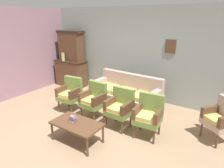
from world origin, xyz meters
name	(u,v)px	position (x,y,z in m)	size (l,w,h in m)	color
ground_plane	(83,136)	(0.00, 0.00, 0.00)	(7.68, 7.68, 0.00)	#997A5B
wall_back_with_decor	(140,54)	(0.00, 2.63, 1.35)	(6.40, 0.09, 2.70)	#939E99
side_cabinet	(71,73)	(-2.52, 2.25, 0.47)	(1.16, 0.55, 0.93)	brown
cabinet_upper_hutch	(71,45)	(-2.52, 2.33, 1.45)	(0.99, 0.38, 1.03)	brown
vase_on_cabinet	(63,57)	(-2.67, 2.07, 1.07)	(0.11, 0.11, 0.29)	#B5C072
floral_couch	(126,96)	(0.04, 1.75, 0.33)	(1.96, 0.91, 0.90)	tan
armchair_near_couch_end	(70,93)	(-1.08, 0.75, 0.50)	(0.56, 0.54, 0.90)	olive
armchair_row_middle	(94,99)	(-0.32, 0.79, 0.50)	(0.55, 0.52, 0.90)	olive
armchair_by_doorway	(120,106)	(0.44, 0.76, 0.50)	(0.53, 0.50, 0.90)	olive
armchair_near_cabinet	(149,114)	(1.12, 0.78, 0.50)	(0.55, 0.53, 0.90)	olive
wingback_chair_by_fireplace	(221,118)	(2.39, 1.40, 0.50)	(0.71, 0.71, 0.90)	tan
coffee_table	(77,125)	(0.03, -0.20, 0.38)	(1.00, 0.56, 0.42)	brown
book_stack_on_table	(73,119)	(-0.07, -0.20, 0.48)	(0.14, 0.12, 0.13)	#B9745A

